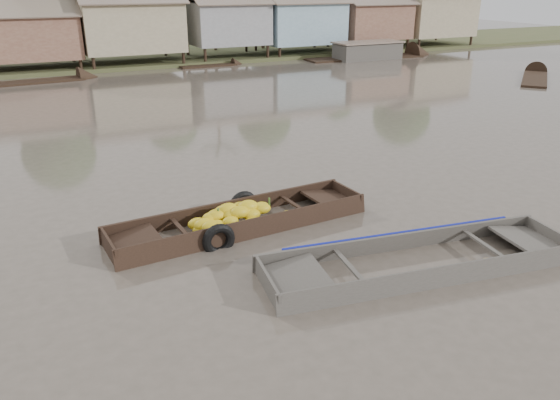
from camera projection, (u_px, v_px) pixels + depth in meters
name	position (u px, v px, depth m)	size (l,w,h in m)	color
ground	(294.00, 241.00, 12.48)	(120.00, 120.00, 0.00)	#524A3F
riverbank	(130.00, 17.00, 39.15)	(120.00, 12.47, 10.22)	#384723
banana_boat	(236.00, 221.00, 13.06)	(6.47, 1.93, 0.86)	black
viewer_boat	(420.00, 264.00, 11.37)	(6.95, 2.72, 0.55)	#413D37
distant_boats	(315.00, 62.00, 38.00)	(45.42, 16.46, 1.38)	black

